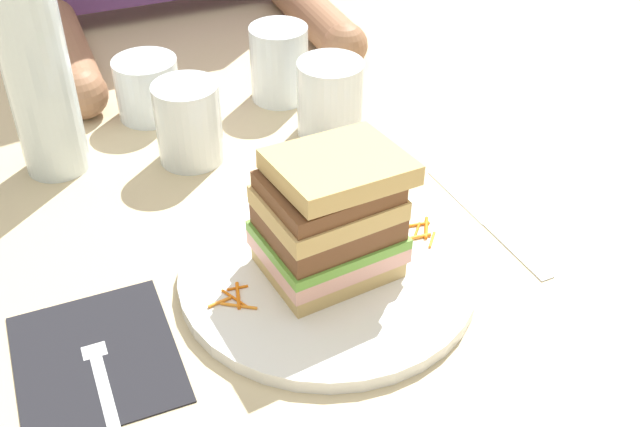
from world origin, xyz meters
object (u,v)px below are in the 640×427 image
(juice_glass, at_px, (330,103))
(napkin_dark, at_px, (96,357))
(empty_tumbler_1, at_px, (189,123))
(fork, at_px, (100,374))
(knife, at_px, (490,223))
(main_plate, at_px, (332,272))
(water_bottle, at_px, (36,66))
(sandwich, at_px, (334,216))
(empty_tumbler_2, at_px, (279,63))
(empty_tumbler_0, at_px, (148,88))

(juice_glass, bearing_deg, napkin_dark, -141.40)
(empty_tumbler_1, bearing_deg, fork, -118.36)
(knife, xyz_separation_m, juice_glass, (-0.08, 0.23, 0.04))
(napkin_dark, bearing_deg, main_plate, 4.38)
(juice_glass, relative_size, water_bottle, 0.33)
(knife, bearing_deg, sandwich, -176.16)
(fork, bearing_deg, empty_tumbler_2, 52.14)
(empty_tumbler_1, bearing_deg, napkin_dark, -120.35)
(knife, distance_m, juice_glass, 0.24)
(empty_tumbler_2, bearing_deg, napkin_dark, -129.54)
(main_plate, bearing_deg, water_bottle, 125.77)
(empty_tumbler_0, bearing_deg, main_plate, -76.49)
(juice_glass, bearing_deg, knife, -71.08)
(napkin_dark, height_order, empty_tumbler_2, empty_tumbler_2)
(main_plate, xyz_separation_m, napkin_dark, (-0.22, -0.02, -0.01))
(napkin_dark, height_order, empty_tumbler_0, empty_tumbler_0)
(napkin_dark, height_order, empty_tumbler_1, empty_tumbler_1)
(juice_glass, distance_m, water_bottle, 0.33)
(fork, relative_size, empty_tumbler_1, 1.79)
(fork, bearing_deg, empty_tumbler_1, 61.64)
(sandwich, bearing_deg, water_bottle, 125.91)
(knife, relative_size, empty_tumbler_0, 2.57)
(fork, height_order, juice_glass, juice_glass)
(sandwich, relative_size, knife, 0.65)
(empty_tumbler_1, bearing_deg, knife, -43.85)
(napkin_dark, xyz_separation_m, knife, (0.40, 0.03, 0.00))
(empty_tumbler_2, bearing_deg, knife, -72.69)
(knife, bearing_deg, water_bottle, 144.45)
(sandwich, bearing_deg, juice_glass, 67.35)
(water_bottle, height_order, empty_tumbler_2, water_bottle)
(fork, relative_size, empty_tumbler_2, 1.73)
(empty_tumbler_0, xyz_separation_m, empty_tumbler_1, (0.02, -0.12, 0.01))
(fork, bearing_deg, knife, 7.32)
(empty_tumbler_0, bearing_deg, empty_tumbler_2, -6.86)
(knife, bearing_deg, empty_tumbler_1, 136.15)
(knife, distance_m, empty_tumbler_2, 0.35)
(empty_tumbler_1, bearing_deg, main_plate, -75.07)
(knife, bearing_deg, fork, -172.68)
(sandwich, relative_size, empty_tumbler_0, 1.68)
(empty_tumbler_0, bearing_deg, napkin_dark, -109.44)
(main_plate, distance_m, juice_glass, 0.26)
(fork, relative_size, juice_glass, 1.83)
(water_bottle, bearing_deg, sandwich, -54.09)
(sandwich, xyz_separation_m, knife, (0.18, 0.01, -0.07))
(empty_tumbler_1, bearing_deg, sandwich, -74.86)
(main_plate, distance_m, empty_tumbler_1, 0.26)
(main_plate, xyz_separation_m, sandwich, (0.00, 0.00, 0.06))
(juice_glass, relative_size, empty_tumbler_2, 0.95)
(empty_tumbler_2, bearing_deg, fork, -127.86)
(juice_glass, bearing_deg, empty_tumbler_0, 146.94)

